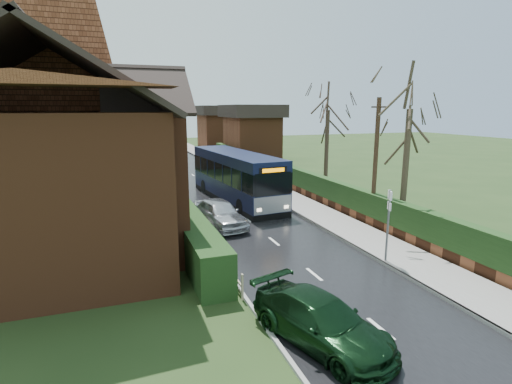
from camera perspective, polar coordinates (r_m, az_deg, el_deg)
name	(u,v)px	position (r m, az deg, el deg)	size (l,w,h in m)	color
ground	(292,257)	(17.11, 5.15, -9.17)	(140.00, 140.00, 0.00)	#2B3F1B
road	(228,204)	(26.11, -4.04, -1.69)	(6.00, 100.00, 0.02)	black
pavement	(287,198)	(27.51, 4.52, -0.87)	(2.50, 100.00, 0.14)	slate
kerb_right	(271,199)	(27.05, 2.19, -1.06)	(0.12, 100.00, 0.14)	gray
kerb_left	(181,207)	(25.48, -10.66, -2.12)	(0.12, 100.00, 0.10)	gray
front_hedge	(180,217)	(20.39, -10.86, -3.49)	(1.20, 16.00, 1.60)	#193113
picket_fence	(195,222)	(20.60, -8.76, -4.26)	(0.10, 16.00, 0.90)	tan
right_wall_hedge	(308,183)	(27.98, 7.45, 1.27)	(0.60, 50.00, 1.80)	brown
brick_house	(66,149)	(19.42, -25.47, 5.55)	(9.30, 14.60, 10.30)	brown
bus	(236,177)	(26.70, -2.85, 2.15)	(3.50, 10.92, 3.26)	black
car_silver	(220,213)	(21.01, -5.23, -3.04)	(1.73, 4.31, 1.47)	silver
car_green	(321,321)	(11.20, 9.25, -17.72)	(1.77, 4.35, 1.26)	black
car_distant	(166,150)	(54.21, -12.74, 5.90)	(1.55, 4.45, 1.47)	black
bus_stop_sign	(389,216)	(16.49, 18.42, -3.23)	(0.25, 0.44, 3.04)	slate
telegraph_pole	(375,163)	(21.36, 16.68, 3.97)	(0.34, 0.84, 6.66)	#302115
tree_right_near	(411,100)	(20.25, 21.23, 12.17)	(4.04, 4.04, 8.71)	#362D20
tree_right_far	(328,105)	(31.87, 10.27, 12.20)	(4.43, 4.43, 8.57)	#34261E
tree_house_side	(63,100)	(24.59, -25.81, 11.79)	(3.88, 3.88, 8.81)	#382C21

